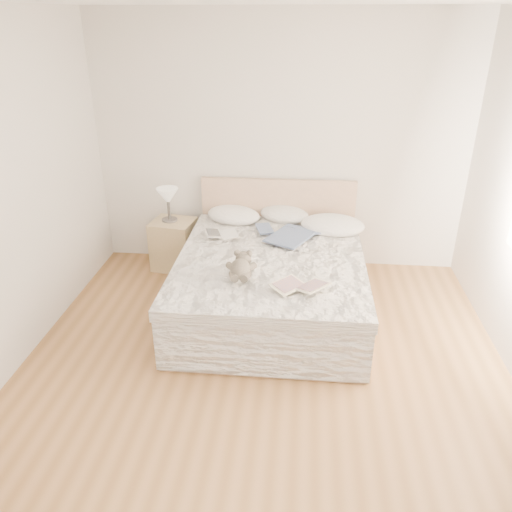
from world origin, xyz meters
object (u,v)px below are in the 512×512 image
object	(u,v)px
childrens_book	(300,286)
teddy_bear	(240,275)
bed	(271,279)
table_lamp	(168,198)
photo_book	(221,234)
nightstand	(174,244)

from	to	relation	value
childrens_book	teddy_bear	bearing A→B (deg)	-149.27
bed	table_lamp	distance (m)	1.51
photo_book	table_lamp	bearing A→B (deg)	124.57
bed	nightstand	world-z (taller)	bed
table_lamp	childrens_book	distance (m)	2.08
table_lamp	photo_book	xyz separation A→B (m)	(0.66, -0.48, -0.20)
teddy_bear	childrens_book	bearing A→B (deg)	-15.31
bed	table_lamp	size ratio (longest dim) A/B	5.78
bed	table_lamp	xyz separation A→B (m)	(-1.18, 0.78, 0.52)
photo_book	childrens_book	bearing A→B (deg)	-70.07
teddy_bear	nightstand	bearing A→B (deg)	121.22
table_lamp	nightstand	bearing A→B (deg)	-26.72
bed	photo_book	size ratio (longest dim) A/B	6.39
bed	table_lamp	bearing A→B (deg)	146.67
table_lamp	bed	bearing A→B (deg)	-33.33
teddy_bear	bed	bearing A→B (deg)	65.46
table_lamp	childrens_book	bearing A→B (deg)	-45.05
nightstand	childrens_book	xyz separation A→B (m)	(1.43, -1.45, 0.35)
table_lamp	photo_book	world-z (taller)	table_lamp
table_lamp	teddy_bear	xyz separation A→B (m)	(0.96, -1.36, -0.18)
table_lamp	photo_book	size ratio (longest dim) A/B	1.10
nightstand	teddy_bear	size ratio (longest dim) A/B	1.72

